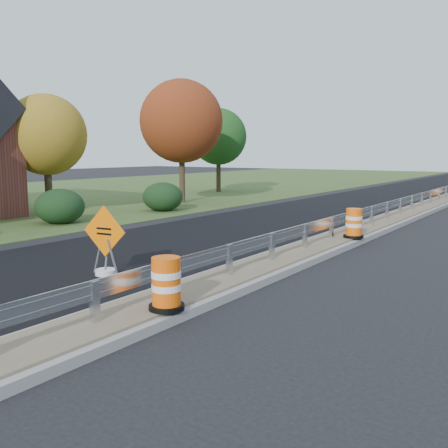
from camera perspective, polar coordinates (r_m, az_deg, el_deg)
The scene contains 13 objects.
ground at distance 15.13m, azimuth 9.19°, elevation -3.53°, with size 140.00×140.00×0.00m, color black.
grass_verge_near at distance 38.45m, azimuth -17.53°, elevation 3.30°, with size 30.00×120.00×0.03m, color #364E21.
milled_overlay at distance 25.92m, azimuth 10.04°, elevation 1.34°, with size 7.20×120.00×0.01m, color black.
median at distance 22.50m, azimuth 18.08°, elevation 0.29°, with size 1.60×55.00×0.23m.
guardrail at distance 23.38m, azimuth 18.87°, elevation 2.06°, with size 0.10×46.15×0.72m.
hedge_mid at distance 22.45m, azimuth -18.24°, elevation 1.94°, with size 2.09×2.09×1.52m, color black.
hedge_north at distance 26.13m, azimuth -7.01°, elevation 3.12°, with size 2.09×2.09×1.52m, color black.
tree_near_yellow at distance 26.35m, azimuth -19.68°, elevation 9.55°, with size 3.96×3.96×5.88m.
tree_near_red at distance 30.42m, azimuth -4.89°, elevation 11.60°, with size 4.95×4.95×7.35m.
tree_near_back at distance 38.56m, azimuth -0.64°, elevation 9.93°, with size 4.29×4.29×6.37m.
caution_sign at distance 12.79m, azimuth -13.40°, elevation -3.78°, with size 1.26×0.53×1.75m.
barrel_median_near at distance 9.11m, azimuth -6.61°, elevation -6.88°, with size 0.65×0.65×0.96m.
barrel_median_mid at distance 17.12m, azimuth 14.61°, elevation 0.04°, with size 0.66×0.66×0.97m.
Camera 1 is at (6.38, -13.38, 3.05)m, focal length 40.00 mm.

